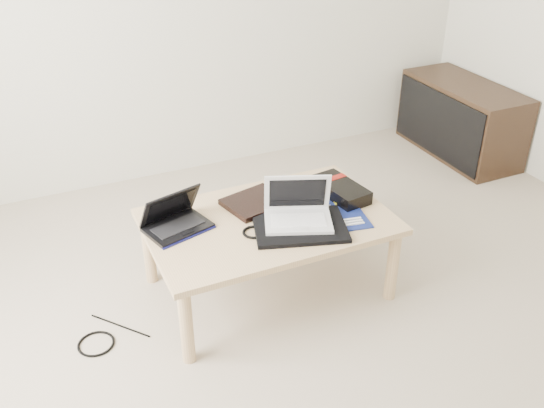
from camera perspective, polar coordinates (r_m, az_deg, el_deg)
name	(u,v)px	position (r m, az deg, el deg)	size (l,w,h in m)	color
ground	(342,364)	(2.63, 6.59, -14.72)	(4.00, 4.00, 0.00)	#B5A693
coffee_table	(268,228)	(2.79, -0.37, -2.25)	(1.10, 0.70, 0.40)	tan
media_cabinet	(460,119)	(4.41, 17.30, 7.62)	(0.41, 0.90, 0.50)	#372716
book	(255,202)	(2.87, -1.63, 0.15)	(0.31, 0.28, 0.03)	black
netbook	(175,220)	(2.71, -9.07, -1.54)	(0.32, 0.27, 0.18)	black
tablet	(274,208)	(2.83, 0.21, -0.37)	(0.32, 0.27, 0.01)	black
remote	(284,205)	(2.85, 1.14, -0.12)	(0.12, 0.25, 0.02)	silver
neoprene_sleeve	(300,226)	(2.69, 2.63, -2.12)	(0.40, 0.30, 0.02)	black
white_laptop	(298,211)	(2.70, 2.45, -0.69)	(0.35, 0.30, 0.21)	silver
motherboard	(336,214)	(2.81, 6.09, -0.90)	(0.30, 0.35, 0.01)	#0C1752
gpu_box	(340,190)	(2.95, 6.43, 1.34)	(0.19, 0.32, 0.07)	black
cable_coil	(254,232)	(2.66, -1.71, -2.66)	(0.10, 0.10, 0.01)	black
floor_cable_coil	(96,344)	(2.80, -16.23, -12.52)	(0.16, 0.16, 0.01)	black
floor_cable_trail	(120,326)	(2.86, -14.10, -11.05)	(0.01, 0.01, 0.32)	black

